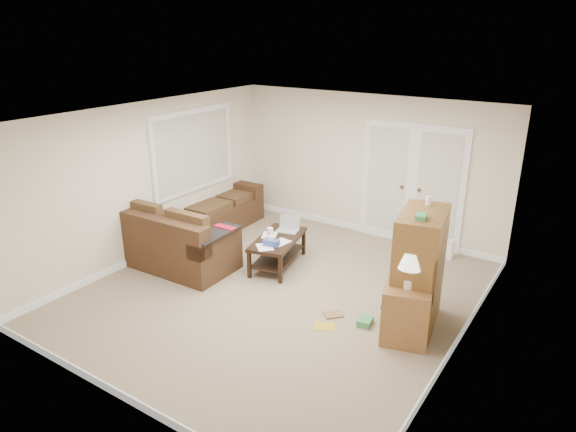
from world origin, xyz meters
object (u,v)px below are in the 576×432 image
Objects in this scene: sectional_sofa at (191,226)px; tv_armoire at (418,269)px; side_cabinet at (407,309)px; coffee_table at (278,250)px.

tv_armoire reaches higher than sectional_sofa.
tv_armoire is 0.53m from side_cabinet.
tv_armoire is 1.40× the size of side_cabinet.
tv_armoire is at bearing -5.13° from sectional_sofa.
side_cabinet is at bearing -95.60° from tv_armoire.
sectional_sofa is 1.85× the size of tv_armoire.
coffee_table is at bearing 4.85° from sectional_sofa.
sectional_sofa reaches higher than coffee_table.
coffee_table is 2.57m from side_cabinet.
coffee_table is 0.78× the size of tv_armoire.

